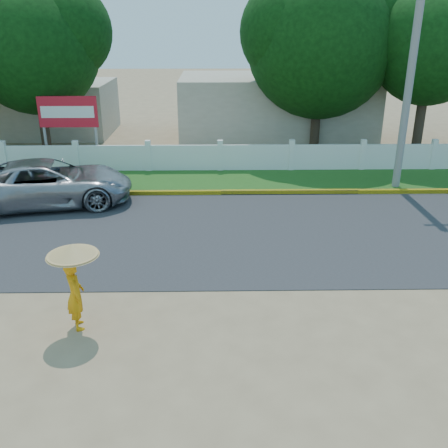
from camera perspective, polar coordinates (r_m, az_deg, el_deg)
name	(u,v)px	position (r m, az deg, el deg)	size (l,w,h in m)	color
ground	(226,315)	(10.94, 0.19, -10.31)	(120.00, 120.00, 0.00)	#9E8460
road	(223,232)	(14.93, -0.17, -0.96)	(60.00, 7.00, 0.02)	#38383A
grass_verge	(221,180)	(19.86, -0.40, 5.02)	(60.00, 3.50, 0.03)	#2D601E
curb	(221,192)	(18.23, -0.34, 3.64)	(40.00, 0.18, 0.16)	yellow
fence	(220,158)	(21.11, -0.44, 7.57)	(40.00, 0.10, 1.10)	silver
building_near	(274,107)	(27.75, 5.77, 13.22)	(10.00, 6.00, 3.20)	#B7AD99
building_far	(39,108)	(30.21, -20.42, 12.32)	(8.00, 5.00, 2.80)	#B7AD99
utility_pole	(411,73)	(19.41, 20.56, 15.81)	(0.28, 0.28, 8.34)	gray
vehicle	(49,183)	(18.01, -19.41, 4.43)	(2.56, 5.56, 1.55)	#989AA0
monk_with_parasol	(74,274)	(10.38, -16.80, -5.51)	(1.03, 1.03, 1.88)	orange
billboard	(68,116)	(22.73, -17.38, 11.74)	(2.50, 0.13, 2.95)	gray
tree_row	(270,48)	(23.71, 5.26, 19.42)	(33.86, 7.79, 8.31)	#473828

